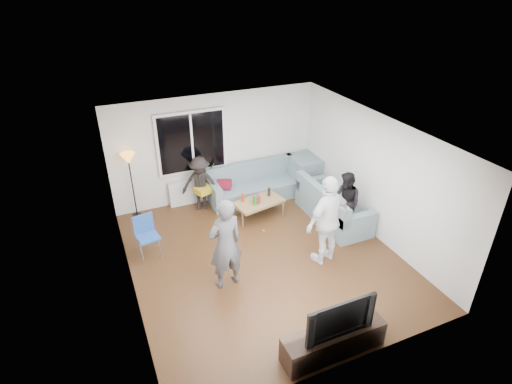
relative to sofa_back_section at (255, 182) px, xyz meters
name	(u,v)px	position (x,y,z in m)	size (l,w,h in m)	color
floor	(263,258)	(-0.80, -2.27, -0.45)	(5.00, 5.50, 0.04)	#56351C
ceiling	(265,132)	(-0.80, -2.27, 2.20)	(5.00, 5.50, 0.04)	white
wall_back	(216,147)	(-0.80, 0.50, 0.88)	(5.00, 0.04, 2.60)	silver
wall_front	(352,298)	(-0.80, -5.04, 0.88)	(5.00, 0.04, 2.60)	silver
wall_left	(123,231)	(-3.32, -2.27, 0.88)	(0.04, 5.50, 2.60)	silver
wall_right	(376,176)	(1.72, -2.27, 0.88)	(0.04, 5.50, 2.60)	silver
window_frame	(192,142)	(-1.40, 0.42, 1.12)	(1.62, 0.06, 1.47)	white
window_glass	(192,143)	(-1.40, 0.38, 1.12)	(1.50, 0.02, 1.35)	black
window_mullion	(192,143)	(-1.40, 0.37, 1.12)	(0.05, 0.03, 1.35)	white
radiator	(196,190)	(-1.40, 0.38, -0.11)	(1.30, 0.12, 0.62)	silver
potted_plant	(211,170)	(-1.00, 0.35, 0.37)	(0.19, 0.16, 0.35)	#306A2A
vase	(193,177)	(-1.46, 0.35, 0.28)	(0.17, 0.17, 0.18)	white
sofa_back_section	(255,182)	(0.00, 0.00, 0.00)	(2.30, 0.85, 0.85)	slate
sofa_right_section	(334,203)	(1.22, -1.62, 0.00)	(0.85, 2.00, 0.85)	slate
sofa_corner	(307,172)	(1.45, 0.00, 0.00)	(0.85, 0.85, 0.85)	slate
cushion_yellow	(204,190)	(-1.31, -0.02, 0.09)	(0.38, 0.32, 0.14)	gold
cushion_red	(224,184)	(-0.79, 0.06, 0.09)	(0.36, 0.30, 0.13)	maroon
coffee_table	(259,209)	(-0.27, -0.83, -0.22)	(1.10, 0.60, 0.40)	#8F6845
pitcher	(257,199)	(-0.34, -0.88, 0.06)	(0.17, 0.17, 0.17)	maroon
side_chair	(148,237)	(-2.85, -1.32, 0.01)	(0.40, 0.40, 0.86)	#2654A8
floor_lamp	(133,186)	(-2.85, 0.30, 0.36)	(0.32, 0.32, 1.56)	orange
player_left	(225,244)	(-1.73, -2.71, 0.45)	(0.64, 0.42, 1.75)	#48474C
player_right	(328,220)	(0.27, -2.81, 0.48)	(1.07, 0.44, 1.82)	white
spectator_right	(346,202)	(1.22, -2.06, 0.25)	(0.65, 0.51, 1.35)	black
spectator_back	(200,184)	(-1.37, 0.03, 0.24)	(0.85, 0.49, 1.32)	black
tv_console	(333,341)	(-0.80, -4.77, -0.20)	(1.60, 0.40, 0.44)	#312318
television	(337,315)	(-0.80, -4.77, 0.33)	(1.09, 0.14, 0.63)	black
bottle_b	(255,200)	(-0.41, -0.95, 0.09)	(0.08, 0.08, 0.22)	#167A1C
bottle_e	(269,192)	(0.05, -0.70, 0.08)	(0.07, 0.07, 0.20)	black
bottle_a	(243,197)	(-0.61, -0.70, 0.08)	(0.07, 0.07, 0.20)	#BD320B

